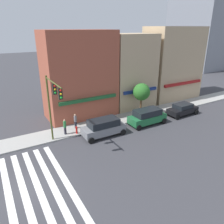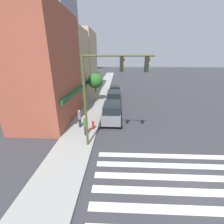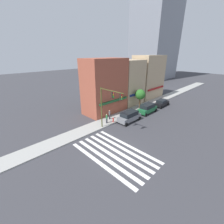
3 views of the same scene
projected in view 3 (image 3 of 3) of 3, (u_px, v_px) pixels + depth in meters
name	position (u px, v px, depth m)	size (l,w,h in m)	color
ground_plane	(114.00, 153.00, 18.93)	(200.00, 200.00, 0.00)	#38383D
sidewalk_left	(81.00, 132.00, 23.84)	(120.00, 3.00, 0.15)	#9E9E99
crosswalk_stripes	(114.00, 153.00, 18.93)	(5.53, 10.80, 0.01)	silver
storefront_row	(130.00, 82.00, 35.78)	(25.09, 5.30, 11.33)	#9E4C38
traffic_signal	(108.00, 102.00, 22.60)	(0.32, 4.70, 6.94)	#474C1E
suv_grey	(129.00, 116.00, 27.39)	(4.71, 2.12, 1.94)	slate
suv_green	(147.00, 108.00, 31.37)	(4.71, 2.12, 1.94)	#1E6638
sedan_black	(162.00, 103.00, 35.46)	(4.45, 2.02, 1.59)	black
pedestrian_green_top	(107.00, 118.00, 26.42)	(0.32, 0.32, 1.77)	#23232D
pedestrian_grey_coat	(110.00, 115.00, 28.03)	(0.32, 0.32, 1.77)	#23232D
fire_hydrant	(113.00, 120.00, 27.03)	(0.24, 0.24, 0.84)	red
street_tree	(140.00, 95.00, 33.14)	(2.26, 2.26, 4.27)	brown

